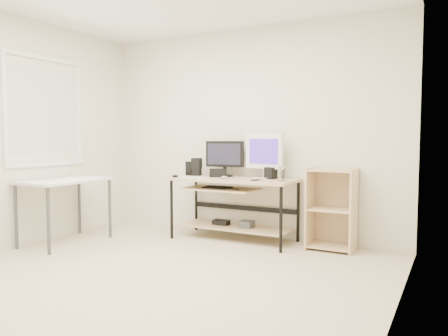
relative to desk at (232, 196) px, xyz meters
name	(u,v)px	position (x,y,z in m)	size (l,w,h in m)	color
room	(137,128)	(-0.11, -1.62, 0.78)	(4.01, 4.01, 2.62)	beige
desk	(232,196)	(0.00, 0.00, 0.00)	(1.50, 0.65, 0.75)	tan
side_table	(65,186)	(-1.65, -1.06, 0.13)	(0.60, 1.00, 0.75)	silver
shelf_unit	(333,208)	(1.18, 0.16, -0.09)	(0.50, 0.40, 0.90)	#DAB888
black_monitor	(225,156)	(-0.19, 0.16, 0.47)	(0.49, 0.20, 0.44)	black
white_imac	(264,153)	(0.34, 0.18, 0.52)	(0.50, 0.16, 0.53)	silver
keyboard	(192,177)	(-0.47, -0.16, 0.22)	(0.37, 0.10, 0.01)	silver
mouse	(224,177)	(-0.05, -0.11, 0.23)	(0.06, 0.10, 0.03)	#ABABB0
center_speaker	(218,173)	(-0.22, 0.05, 0.26)	(0.20, 0.09, 0.10)	black
speaker_left	(197,166)	(-0.57, 0.12, 0.33)	(0.13, 0.13, 0.23)	black
speaker_right	(271,173)	(0.44, 0.15, 0.28)	(0.11, 0.11, 0.14)	black
audio_controller	(189,168)	(-0.67, 0.10, 0.30)	(0.09, 0.06, 0.18)	black
volume_puck	(175,176)	(-0.68, -0.21, 0.23)	(0.07, 0.07, 0.03)	black
smartphone	(255,180)	(0.36, -0.12, 0.22)	(0.07, 0.13, 0.01)	black
coaster	(282,181)	(0.66, -0.08, 0.21)	(0.10, 0.10, 0.01)	#A27849
drinking_glass	(282,174)	(0.66, -0.08, 0.30)	(0.08, 0.08, 0.16)	white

